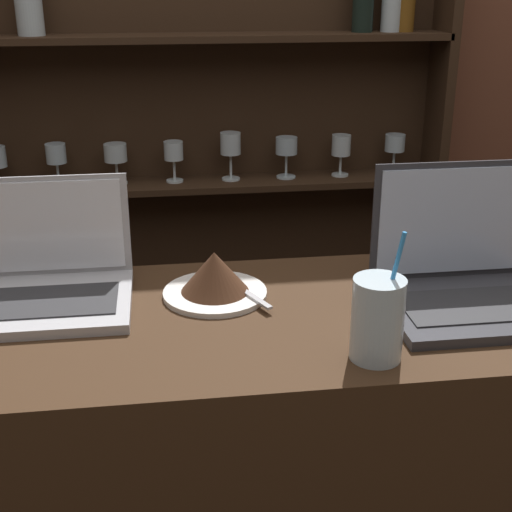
% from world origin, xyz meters
% --- Properties ---
extents(back_wall, '(7.00, 0.06, 2.70)m').
position_xyz_m(back_wall, '(0.00, 1.46, 1.35)').
color(back_wall, brown).
rests_on(back_wall, ground_plane).
extents(back_shelf, '(1.55, 0.18, 1.79)m').
position_xyz_m(back_shelf, '(-0.06, 1.38, 0.94)').
color(back_shelf, '#332114').
rests_on(back_shelf, ground_plane).
extents(laptop_near, '(0.31, 0.24, 0.21)m').
position_xyz_m(laptop_near, '(-0.42, 0.36, 1.10)').
color(laptop_near, '#ADADB2').
rests_on(laptop_near, bar_counter).
extents(laptop_far, '(0.31, 0.25, 0.24)m').
position_xyz_m(laptop_far, '(0.33, 0.25, 1.10)').
color(laptop_far, '#333338').
rests_on(laptop_far, bar_counter).
extents(cake_plate, '(0.19, 0.19, 0.09)m').
position_xyz_m(cake_plate, '(-0.11, 0.34, 1.09)').
color(cake_plate, silver).
rests_on(cake_plate, bar_counter).
extents(water_glass, '(0.08, 0.08, 0.21)m').
position_xyz_m(water_glass, '(0.11, 0.08, 1.12)').
color(water_glass, silver).
rests_on(water_glass, bar_counter).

